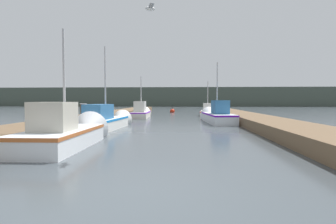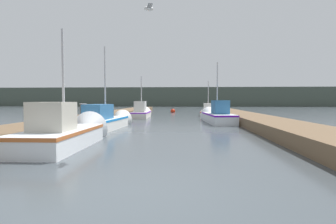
{
  "view_description": "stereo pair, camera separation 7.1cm",
  "coord_description": "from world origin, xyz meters",
  "views": [
    {
      "loc": [
        0.79,
        -4.08,
        1.51
      ],
      "look_at": [
        -0.23,
        12.86,
        0.76
      ],
      "focal_mm": 28.0,
      "sensor_mm": 36.0,
      "label": 1
    },
    {
      "loc": [
        0.86,
        -4.08,
        1.51
      ],
      "look_at": [
        -0.23,
        12.86,
        0.76
      ],
      "focal_mm": 28.0,
      "sensor_mm": 36.0,
      "label": 2
    }
  ],
  "objects": [
    {
      "name": "channel_buoy",
      "position": [
        -0.64,
        28.75,
        0.17
      ],
      "size": [
        0.59,
        0.59,
        1.09
      ],
      "color": "red",
      "rests_on": "ground_plane"
    },
    {
      "name": "fishing_boat_3",
      "position": [
        -3.0,
        19.21,
        0.43
      ],
      "size": [
        1.5,
        4.81,
        4.01
      ],
      "rotation": [
        0.0,
        0.0,
        0.03
      ],
      "color": "silver",
      "rests_on": "ground_plane"
    },
    {
      "name": "ground_plane",
      "position": [
        0.0,
        0.0,
        0.0
      ],
      "size": [
        200.0,
        200.0,
        0.0
      ],
      "color": "#3D4449"
    },
    {
      "name": "mooring_piling_2",
      "position": [
        -4.23,
        8.74,
        0.69
      ],
      "size": [
        0.33,
        0.33,
        1.36
      ],
      "color": "#473523",
      "rests_on": "ground_plane"
    },
    {
      "name": "seagull_lead",
      "position": [
        -0.15,
        3.27,
        4.07
      ],
      "size": [
        0.31,
        0.56,
        0.12
      ],
      "rotation": [
        0.0,
        0.0,
        1.91
      ],
      "color": "white"
    },
    {
      "name": "dock_right",
      "position": [
        5.33,
        16.0,
        0.26
      ],
      "size": [
        2.46,
        40.0,
        0.52
      ],
      "color": "brown",
      "rests_on": "ground_plane"
    },
    {
      "name": "fishing_boat_0",
      "position": [
        -3.09,
        4.49,
        0.43
      ],
      "size": [
        1.7,
        4.73,
        4.27
      ],
      "rotation": [
        0.0,
        0.0,
        0.02
      ],
      "color": "silver",
      "rests_on": "ground_plane"
    },
    {
      "name": "fishing_boat_2",
      "position": [
        3.05,
        14.29,
        0.46
      ],
      "size": [
        1.89,
        6.11,
        4.46
      ],
      "rotation": [
        0.0,
        0.0,
        0.08
      ],
      "color": "silver",
      "rests_on": "ground_plane"
    },
    {
      "name": "mooring_piling_0",
      "position": [
        -4.19,
        13.94,
        0.5
      ],
      "size": [
        0.23,
        0.23,
        1.0
      ],
      "color": "#473523",
      "rests_on": "ground_plane"
    },
    {
      "name": "fishing_boat_4",
      "position": [
        3.29,
        23.28,
        0.34
      ],
      "size": [
        1.95,
        6.28,
        3.87
      ],
      "rotation": [
        0.0,
        0.0,
        -0.1
      ],
      "color": "silver",
      "rests_on": "ground_plane"
    },
    {
      "name": "distant_shore_ridge",
      "position": [
        0.0,
        68.25,
        2.39
      ],
      "size": [
        120.0,
        16.0,
        4.78
      ],
      "color": "#424C42",
      "rests_on": "ground_plane"
    },
    {
      "name": "dock_left",
      "position": [
        -5.33,
        16.0,
        0.26
      ],
      "size": [
        2.46,
        40.0,
        0.52
      ],
      "color": "brown",
      "rests_on": "ground_plane"
    },
    {
      "name": "fishing_boat_1",
      "position": [
        -3.3,
        9.64,
        0.44
      ],
      "size": [
        1.58,
        6.04,
        4.65
      ],
      "rotation": [
        0.0,
        0.0,
        -0.05
      ],
      "color": "silver",
      "rests_on": "ground_plane"
    }
  ]
}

